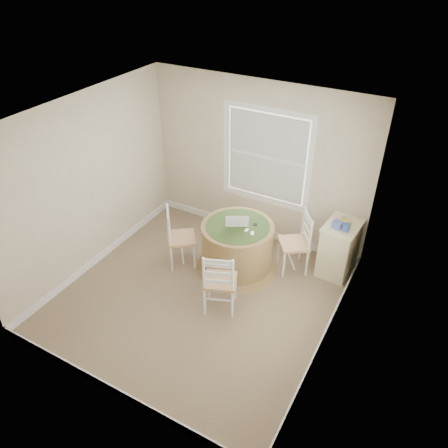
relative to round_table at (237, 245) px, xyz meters
The scene contains 14 objects.
room 1.10m from the round_table, 90.05° to the right, with size 3.64×3.64×2.64m.
round_table is the anchor object (origin of this frame).
chair_left 0.84m from the round_table, 158.54° to the right, with size 0.42×0.40×0.95m, color white, non-canonical shape.
chair_near 0.89m from the round_table, 77.32° to the right, with size 0.42×0.40×0.95m, color white, non-canonical shape.
chair_right 0.83m from the round_table, 26.63° to the left, with size 0.42×0.40×0.95m, color white, non-canonical shape.
laptop 0.38m from the round_table, 133.98° to the left, with size 0.43×0.42×0.23m.
mouse 0.39m from the round_table, 15.27° to the right, with size 0.06×0.10×0.03m, color white.
phone 0.44m from the round_table, 14.71° to the right, with size 0.04×0.09×0.02m, color #B7BABF.
keys 0.43m from the round_table, 34.15° to the left, with size 0.06×0.05×0.03m, color black.
corner_chest 1.49m from the round_table, 25.80° to the left, with size 0.52×0.66×0.84m.
tissue_box 1.46m from the round_table, 22.28° to the left, with size 0.12×0.12×0.10m, color #5161B9.
box_yellow 1.59m from the round_table, 26.35° to the left, with size 0.15×0.10×0.06m, color gold.
box_blue 1.59m from the round_table, 19.49° to the left, with size 0.08×0.08×0.12m, color #334C9A.
cup_cream 1.56m from the round_table, 31.58° to the left, with size 0.07×0.07×0.09m, color beige.
Camera 1 is at (2.51, -3.81, 4.30)m, focal length 35.00 mm.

